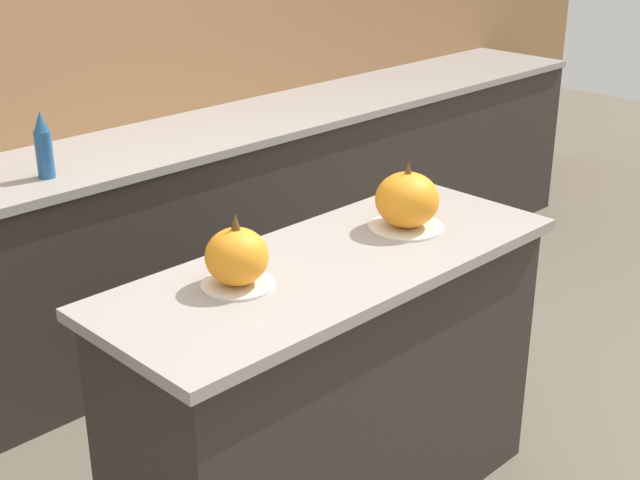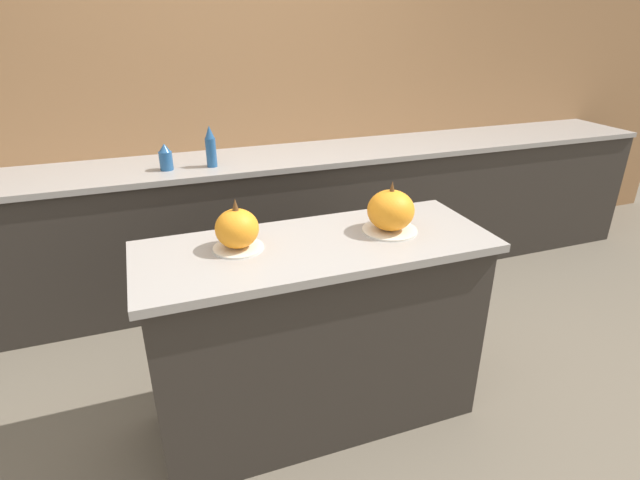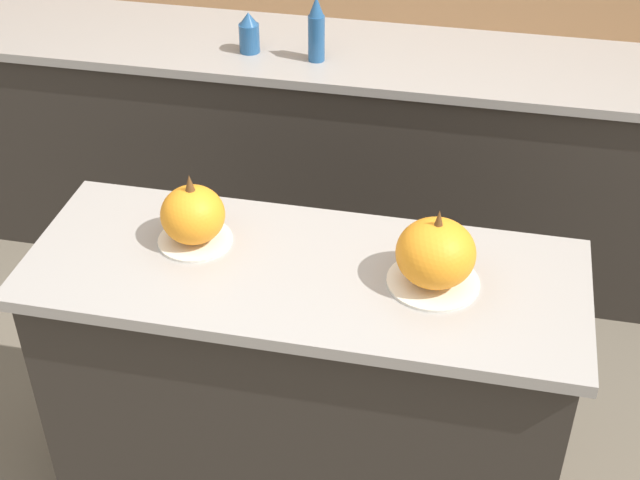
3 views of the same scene
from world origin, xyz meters
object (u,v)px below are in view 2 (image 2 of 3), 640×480
at_px(pumpkin_cake_right, 391,211).
at_px(pumpkin_cake_left, 237,230).
at_px(bottle_tall, 211,147).
at_px(bottle_short, 166,157).

bearing_deg(pumpkin_cake_right, pumpkin_cake_left, 175.78).
height_order(pumpkin_cake_right, bottle_tall, bottle_tall).
relative_size(pumpkin_cake_left, pumpkin_cake_right, 0.89).
relative_size(pumpkin_cake_left, bottle_tall, 0.85).
relative_size(pumpkin_cake_right, bottle_short, 1.52).
height_order(pumpkin_cake_left, pumpkin_cake_right, pumpkin_cake_right).
bearing_deg(bottle_short, pumpkin_cake_left, -81.46).
bearing_deg(bottle_tall, pumpkin_cake_left, -94.05).
height_order(pumpkin_cake_left, bottle_short, pumpkin_cake_left).
distance_m(pumpkin_cake_right, bottle_tall, 1.34).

